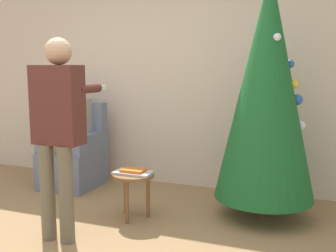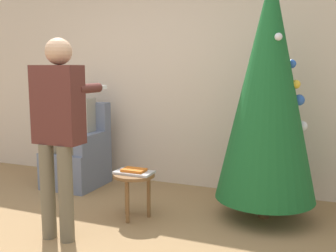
{
  "view_description": "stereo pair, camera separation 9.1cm",
  "coord_description": "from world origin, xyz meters",
  "px_view_note": "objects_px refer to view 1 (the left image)",
  "views": [
    {
      "loc": [
        1.79,
        -2.21,
        1.41
      ],
      "look_at": [
        0.59,
        0.91,
        0.92
      ],
      "focal_mm": 42.0,
      "sensor_mm": 36.0,
      "label": 1
    },
    {
      "loc": [
        1.87,
        -2.18,
        1.41
      ],
      "look_at": [
        0.59,
        0.91,
        0.92
      ],
      "focal_mm": 42.0,
      "sensor_mm": 36.0,
      "label": 2
    }
  ],
  "objects_px": {
    "person_standing": "(58,121)",
    "side_stool": "(133,181)",
    "armchair": "(74,157)",
    "person_seated": "(72,130)",
    "christmas_tree": "(267,87)"
  },
  "relations": [
    {
      "from": "side_stool",
      "to": "person_standing",
      "type": "bearing_deg",
      "value": -121.27
    },
    {
      "from": "armchair",
      "to": "person_standing",
      "type": "distance_m",
      "value": 1.64
    },
    {
      "from": "armchair",
      "to": "person_seated",
      "type": "relative_size",
      "value": 0.79
    },
    {
      "from": "person_standing",
      "to": "side_stool",
      "type": "relative_size",
      "value": 3.8
    },
    {
      "from": "person_seated",
      "to": "armchair",
      "type": "bearing_deg",
      "value": 90.0
    },
    {
      "from": "christmas_tree",
      "to": "person_seated",
      "type": "height_order",
      "value": "christmas_tree"
    },
    {
      "from": "person_standing",
      "to": "side_stool",
      "type": "distance_m",
      "value": 0.94
    },
    {
      "from": "armchair",
      "to": "person_standing",
      "type": "xyz_separation_m",
      "value": [
        0.76,
        -1.31,
        0.63
      ]
    },
    {
      "from": "christmas_tree",
      "to": "side_stool",
      "type": "xyz_separation_m",
      "value": [
        -1.14,
        -0.48,
        -0.88
      ]
    },
    {
      "from": "person_standing",
      "to": "side_stool",
      "type": "xyz_separation_m",
      "value": [
        0.37,
        0.6,
        -0.62
      ]
    },
    {
      "from": "armchair",
      "to": "person_seated",
      "type": "xyz_separation_m",
      "value": [
        -0.0,
        -0.03,
        0.34
      ]
    },
    {
      "from": "armchair",
      "to": "person_seated",
      "type": "bearing_deg",
      "value": -90.0
    },
    {
      "from": "christmas_tree",
      "to": "side_stool",
      "type": "distance_m",
      "value": 1.51
    },
    {
      "from": "person_seated",
      "to": "christmas_tree",
      "type": "bearing_deg",
      "value": -5.02
    },
    {
      "from": "armchair",
      "to": "person_standing",
      "type": "bearing_deg",
      "value": -59.78
    }
  ]
}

